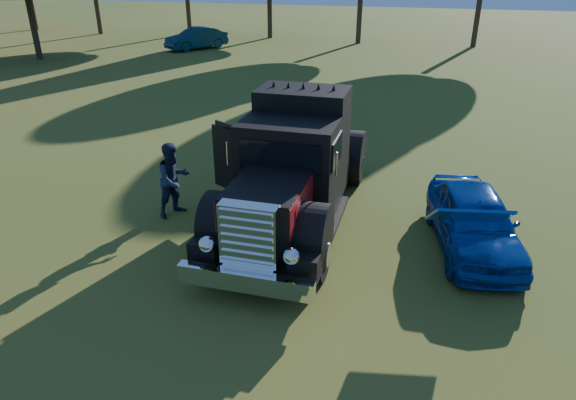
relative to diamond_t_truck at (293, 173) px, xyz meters
The scene contains 6 objects.
ground 2.34m from the diamond_t_truck, 40.39° to the right, with size 120.00×120.00×0.00m, color #315318.
diamond_t_truck is the anchor object (origin of this frame).
hotrod_coupe 4.03m from the diamond_t_truck, ahead, with size 2.22×4.27×1.89m.
spectator_near 1.47m from the diamond_t_truck, behind, with size 0.63×0.41×1.73m, color #222650.
spectator_far 2.90m from the diamond_t_truck, behind, with size 0.88×0.68×1.81m, color #202F4C.
distant_teal_car 26.05m from the diamond_t_truck, 119.24° to the left, with size 1.48×4.24×1.40m, color #092D38.
Camera 1 is at (1.21, -9.11, 5.70)m, focal length 32.00 mm.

